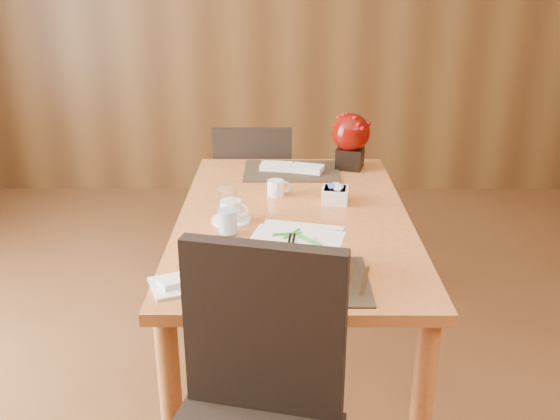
{
  "coord_description": "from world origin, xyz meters",
  "views": [
    {
      "loc": [
        -0.05,
        -1.67,
        1.67
      ],
      "look_at": [
        -0.05,
        0.35,
        0.87
      ],
      "focal_mm": 40.0,
      "sensor_mm": 36.0,
      "label": 1
    }
  ],
  "objects_px": {
    "sugar_caddy": "(335,195)",
    "berry_decor": "(351,138)",
    "bread_plate": "(176,285)",
    "coffee_cup": "(231,213)",
    "far_chair": "(254,194)",
    "water_glass": "(227,212)",
    "dining_table": "(294,237)",
    "creamer_jug": "(276,188)",
    "soup_setting": "(296,258)",
    "near_chair": "(253,414)"
  },
  "relations": [
    {
      "from": "bread_plate",
      "to": "berry_decor",
      "type": "bearing_deg",
      "value": 61.34
    },
    {
      "from": "near_chair",
      "to": "far_chair",
      "type": "distance_m",
      "value": 1.84
    },
    {
      "from": "sugar_caddy",
      "to": "near_chair",
      "type": "distance_m",
      "value": 1.14
    },
    {
      "from": "sugar_caddy",
      "to": "berry_decor",
      "type": "distance_m",
      "value": 0.49
    },
    {
      "from": "creamer_jug",
      "to": "far_chair",
      "type": "distance_m",
      "value": 0.74
    },
    {
      "from": "bread_plate",
      "to": "far_chair",
      "type": "bearing_deg",
      "value": 83.3
    },
    {
      "from": "creamer_jug",
      "to": "sugar_caddy",
      "type": "distance_m",
      "value": 0.26
    },
    {
      "from": "berry_decor",
      "to": "creamer_jug",
      "type": "bearing_deg",
      "value": -132.7
    },
    {
      "from": "coffee_cup",
      "to": "bread_plate",
      "type": "xyz_separation_m",
      "value": [
        -0.13,
        -0.52,
        -0.03
      ]
    },
    {
      "from": "soup_setting",
      "to": "coffee_cup",
      "type": "xyz_separation_m",
      "value": [
        -0.24,
        0.44,
        -0.03
      ]
    },
    {
      "from": "bread_plate",
      "to": "near_chair",
      "type": "relative_size",
      "value": 0.15
    },
    {
      "from": "near_chair",
      "to": "far_chair",
      "type": "xyz_separation_m",
      "value": [
        -0.07,
        1.84,
        -0.06
      ]
    },
    {
      "from": "water_glass",
      "to": "sugar_caddy",
      "type": "xyz_separation_m",
      "value": [
        0.41,
        0.33,
        -0.05
      ]
    },
    {
      "from": "dining_table",
      "to": "creamer_jug",
      "type": "height_order",
      "value": "creamer_jug"
    },
    {
      "from": "soup_setting",
      "to": "creamer_jug",
      "type": "relative_size",
      "value": 4.05
    },
    {
      "from": "berry_decor",
      "to": "near_chair",
      "type": "relative_size",
      "value": 0.27
    },
    {
      "from": "dining_table",
      "to": "coffee_cup",
      "type": "bearing_deg",
      "value": -164.63
    },
    {
      "from": "coffee_cup",
      "to": "near_chair",
      "type": "distance_m",
      "value": 0.91
    },
    {
      "from": "water_glass",
      "to": "berry_decor",
      "type": "bearing_deg",
      "value": 56.53
    },
    {
      "from": "water_glass",
      "to": "near_chair",
      "type": "bearing_deg",
      "value": -80.92
    },
    {
      "from": "coffee_cup",
      "to": "berry_decor",
      "type": "distance_m",
      "value": 0.86
    },
    {
      "from": "coffee_cup",
      "to": "sugar_caddy",
      "type": "relative_size",
      "value": 1.43
    },
    {
      "from": "coffee_cup",
      "to": "far_chair",
      "type": "relative_size",
      "value": 0.17
    },
    {
      "from": "sugar_caddy",
      "to": "creamer_jug",
      "type": "bearing_deg",
      "value": 161.28
    },
    {
      "from": "berry_decor",
      "to": "near_chair",
      "type": "bearing_deg",
      "value": -104.58
    },
    {
      "from": "berry_decor",
      "to": "bread_plate",
      "type": "height_order",
      "value": "berry_decor"
    },
    {
      "from": "soup_setting",
      "to": "bread_plate",
      "type": "xyz_separation_m",
      "value": [
        -0.37,
        -0.07,
        -0.06
      ]
    },
    {
      "from": "water_glass",
      "to": "bread_plate",
      "type": "height_order",
      "value": "water_glass"
    },
    {
      "from": "far_chair",
      "to": "water_glass",
      "type": "bearing_deg",
      "value": 87.65
    },
    {
      "from": "dining_table",
      "to": "water_glass",
      "type": "height_order",
      "value": "water_glass"
    },
    {
      "from": "coffee_cup",
      "to": "creamer_jug",
      "type": "height_order",
      "value": "coffee_cup"
    },
    {
      "from": "creamer_jug",
      "to": "far_chair",
      "type": "relative_size",
      "value": 0.1
    },
    {
      "from": "soup_setting",
      "to": "coffee_cup",
      "type": "bearing_deg",
      "value": 131.7
    },
    {
      "from": "near_chair",
      "to": "berry_decor",
      "type": "bearing_deg",
      "value": 88.25
    },
    {
      "from": "creamer_jug",
      "to": "berry_decor",
      "type": "bearing_deg",
      "value": 39.36
    },
    {
      "from": "coffee_cup",
      "to": "water_glass",
      "type": "xyz_separation_m",
      "value": [
        -0.0,
        -0.12,
        0.05
      ]
    },
    {
      "from": "coffee_cup",
      "to": "dining_table",
      "type": "bearing_deg",
      "value": 15.37
    },
    {
      "from": "dining_table",
      "to": "coffee_cup",
      "type": "height_order",
      "value": "coffee_cup"
    },
    {
      "from": "soup_setting",
      "to": "sugar_caddy",
      "type": "relative_size",
      "value": 3.52
    },
    {
      "from": "sugar_caddy",
      "to": "near_chair",
      "type": "bearing_deg",
      "value": -105.23
    },
    {
      "from": "near_chair",
      "to": "water_glass",
      "type": "bearing_deg",
      "value": 111.91
    },
    {
      "from": "water_glass",
      "to": "creamer_jug",
      "type": "height_order",
      "value": "water_glass"
    },
    {
      "from": "coffee_cup",
      "to": "sugar_caddy",
      "type": "xyz_separation_m",
      "value": [
        0.41,
        0.21,
        -0.0
      ]
    },
    {
      "from": "coffee_cup",
      "to": "far_chair",
      "type": "height_order",
      "value": "far_chair"
    },
    {
      "from": "soup_setting",
      "to": "far_chair",
      "type": "height_order",
      "value": "far_chair"
    },
    {
      "from": "bread_plate",
      "to": "soup_setting",
      "type": "bearing_deg",
      "value": 11.34
    },
    {
      "from": "soup_setting",
      "to": "sugar_caddy",
      "type": "height_order",
      "value": "soup_setting"
    },
    {
      "from": "soup_setting",
      "to": "creamer_jug",
      "type": "xyz_separation_m",
      "value": [
        -0.07,
        0.73,
        -0.03
      ]
    },
    {
      "from": "sugar_caddy",
      "to": "berry_decor",
      "type": "height_order",
      "value": "berry_decor"
    },
    {
      "from": "coffee_cup",
      "to": "bread_plate",
      "type": "distance_m",
      "value": 0.53
    }
  ]
}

